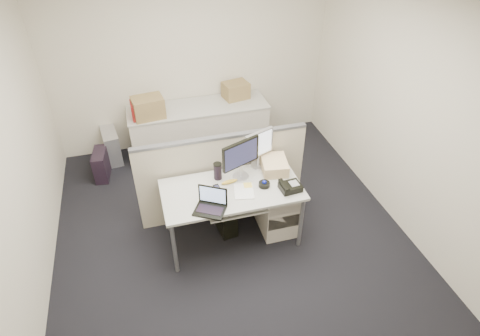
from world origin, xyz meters
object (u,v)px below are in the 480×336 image
object	(u,v)px
desk	(232,193)
laptop	(209,203)
desk_phone	(290,187)
monitor_main	(241,160)

from	to	relation	value
desk	laptop	world-z (taller)	laptop
desk	desk_phone	bearing A→B (deg)	-16.70
laptop	desk_phone	distance (m)	0.91
desk	desk_phone	xyz separation A→B (m)	(0.60, -0.18, 0.10)
desk	laptop	size ratio (longest dim) A/B	4.95
laptop	desk_phone	world-z (taller)	laptop
monitor_main	laptop	size ratio (longest dim) A/B	1.53
monitor_main	laptop	distance (m)	0.65
desk	desk_phone	world-z (taller)	desk_phone
desk_phone	monitor_main	bearing A→B (deg)	136.77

